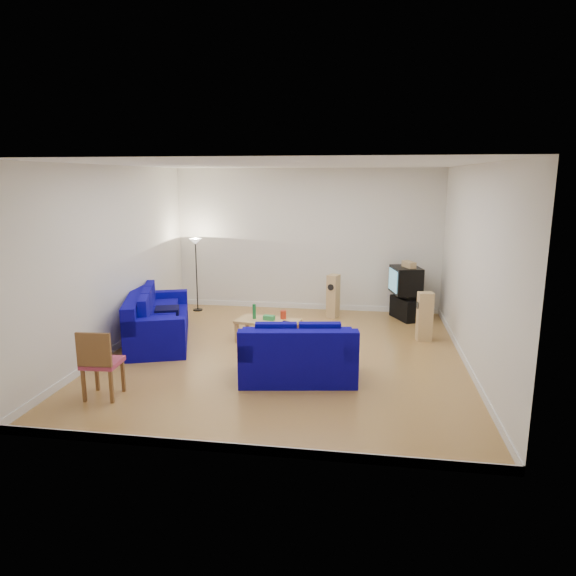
# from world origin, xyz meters

# --- Properties ---
(room) EXTENTS (6.01, 6.51, 3.21)m
(room) POSITION_xyz_m (0.00, 0.00, 1.54)
(room) COLOR brown
(room) RESTS_ON ground
(sofa_three_seat) EXTENTS (1.73, 2.57, 0.92)m
(sofa_three_seat) POSITION_xyz_m (-2.51, 0.45, 0.34)
(sofa_three_seat) COLOR #06007E
(sofa_three_seat) RESTS_ON ground
(sofa_loveseat) EXTENTS (1.86, 1.22, 0.86)m
(sofa_loveseat) POSITION_xyz_m (0.37, -1.03, 0.33)
(sofa_loveseat) COLOR #06007E
(sofa_loveseat) RESTS_ON ground
(coffee_table) EXTENTS (1.24, 0.78, 0.42)m
(coffee_table) POSITION_xyz_m (-0.42, 0.70, 0.36)
(coffee_table) COLOR tan
(coffee_table) RESTS_ON ground
(bottle) EXTENTS (0.07, 0.07, 0.28)m
(bottle) POSITION_xyz_m (-0.69, 0.75, 0.56)
(bottle) COLOR #197233
(bottle) RESTS_ON coffee_table
(tissue_box) EXTENTS (0.22, 0.15, 0.08)m
(tissue_box) POSITION_xyz_m (-0.40, 0.71, 0.46)
(tissue_box) COLOR green
(tissue_box) RESTS_ON coffee_table
(red_canister) EXTENTS (0.12, 0.12, 0.16)m
(red_canister) POSITION_xyz_m (-0.15, 0.82, 0.50)
(red_canister) COLOR red
(red_canister) RESTS_ON coffee_table
(remote) EXTENTS (0.16, 0.11, 0.02)m
(remote) POSITION_xyz_m (-0.05, 0.59, 0.43)
(remote) COLOR black
(remote) RESTS_ON coffee_table
(tv_stand) EXTENTS (0.72, 0.88, 0.47)m
(tv_stand) POSITION_xyz_m (2.24, 2.70, 0.23)
(tv_stand) COLOR black
(tv_stand) RESTS_ON ground
(av_receiver) EXTENTS (0.49, 0.52, 0.10)m
(av_receiver) POSITION_xyz_m (2.29, 2.69, 0.52)
(av_receiver) COLOR black
(av_receiver) RESTS_ON tv_stand
(television) EXTENTS (0.70, 0.84, 0.57)m
(television) POSITION_xyz_m (2.19, 2.70, 0.85)
(television) COLOR black
(television) RESTS_ON av_receiver
(centre_speaker) EXTENTS (0.29, 0.39, 0.13)m
(centre_speaker) POSITION_xyz_m (2.23, 2.65, 1.20)
(centre_speaker) COLOR tan
(centre_speaker) RESTS_ON television
(speaker_left) EXTENTS (0.30, 0.33, 0.94)m
(speaker_left) POSITION_xyz_m (0.66, 2.60, 0.47)
(speaker_left) COLOR tan
(speaker_left) RESTS_ON ground
(speaker_right) EXTENTS (0.31, 0.25, 0.92)m
(speaker_right) POSITION_xyz_m (2.45, 1.22, 0.46)
(speaker_right) COLOR tan
(speaker_right) RESTS_ON ground
(floor_lamp) EXTENTS (0.28, 0.28, 1.66)m
(floor_lamp) POSITION_xyz_m (-2.45, 2.70, 1.37)
(floor_lamp) COLOR black
(floor_lamp) RESTS_ON ground
(dining_chair) EXTENTS (0.50, 0.50, 0.99)m
(dining_chair) POSITION_xyz_m (-2.21, -2.12, 0.55)
(dining_chair) COLOR brown
(dining_chair) RESTS_ON ground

